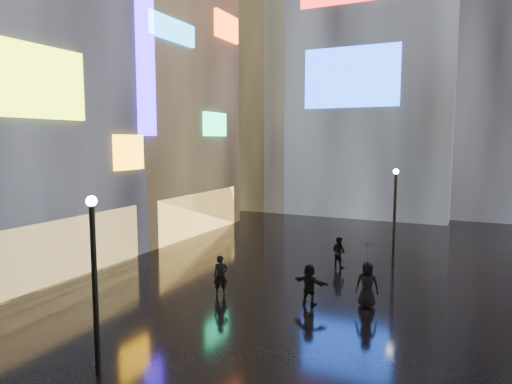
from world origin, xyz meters
The scene contains 11 objects.
ground centered at (0.00, 20.00, 0.00)m, with size 140.00×140.00×0.00m, color black.
building_left_far centered at (-15.98, 26.00, 10.98)m, with size 10.28×12.00×22.00m.
tower_flank_right centered at (9.00, 46.00, 17.00)m, with size 12.00×12.00×34.00m, color black.
tower_flank_left centered at (-14.00, 42.00, 13.00)m, with size 10.00×10.00×26.00m, color black.
lamp_near centered at (-2.95, 7.63, 2.94)m, with size 0.30×0.30×5.20m.
lamp_far centered at (2.80, 23.76, 2.94)m, with size 0.30×0.30×5.20m.
pedestrian_4 centered at (2.89, 16.38, 0.93)m, with size 0.91×0.59×1.86m, color black.
pedestrian_5 centered at (0.68, 15.70, 0.84)m, with size 1.56×0.50×1.68m, color black.
pedestrian_6 centered at (-3.16, 15.08, 0.88)m, with size 0.64×0.42×1.75m, color black.
pedestrian_7 centered at (0.27, 21.74, 0.81)m, with size 0.79×0.61×1.62m, color black.
umbrella_2 centered at (2.89, 16.38, 2.27)m, with size 0.89×0.91×0.82m, color black.
Camera 1 is at (6.47, -1.67, 6.70)m, focal length 32.00 mm.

